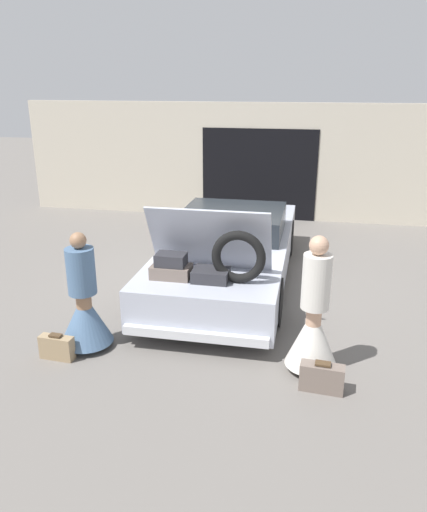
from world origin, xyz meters
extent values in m
plane|color=slate|center=(0.00, 0.00, 0.00)|extent=(40.00, 40.00, 0.00)
cube|color=beige|center=(0.00, 4.27, 1.40)|extent=(12.00, 0.12, 2.80)
cube|color=black|center=(0.00, 4.20, 1.10)|extent=(2.80, 0.02, 2.20)
cube|color=#B2B7C6|center=(0.00, 0.00, 0.48)|extent=(1.96, 5.09, 0.59)
cube|color=#1E2328|center=(0.00, 0.31, 0.97)|extent=(1.73, 1.63, 0.40)
cylinder|color=black|center=(-0.91, 1.58, 0.35)|extent=(0.18, 0.69, 0.69)
cylinder|color=black|center=(0.91, 1.58, 0.35)|extent=(0.18, 0.69, 0.69)
cylinder|color=black|center=(-0.91, -1.53, 0.35)|extent=(0.18, 0.69, 0.69)
cylinder|color=black|center=(0.91, -1.53, 0.35)|extent=(0.18, 0.69, 0.69)
cube|color=silver|center=(0.00, -2.58, 0.28)|extent=(1.86, 0.10, 0.12)
cube|color=#B2B7C6|center=(0.00, -1.65, 1.25)|extent=(1.67, 0.53, 0.96)
cube|color=#75665B|center=(-0.47, -1.95, 0.86)|extent=(0.53, 0.33, 0.17)
cube|color=#2D2D33|center=(0.08, -1.95, 0.85)|extent=(0.48, 0.38, 0.16)
cube|color=#2D2D33|center=(-0.47, -1.95, 1.03)|extent=(0.40, 0.28, 0.17)
torus|color=black|center=(0.44, -1.95, 1.13)|extent=(0.71, 0.12, 0.71)
cylinder|color=#997051|center=(-1.43, -2.63, 0.38)|extent=(0.20, 0.20, 0.75)
cone|color=slate|center=(-1.43, -2.63, 0.41)|extent=(0.68, 0.68, 0.68)
cylinder|color=slate|center=(-1.43, -2.63, 1.05)|extent=(0.36, 0.36, 0.60)
sphere|color=#997051|center=(-1.43, -2.63, 1.45)|extent=(0.20, 0.20, 0.20)
cylinder|color=tan|center=(1.43, -2.62, 0.41)|extent=(0.18, 0.18, 0.82)
cone|color=silver|center=(1.43, -2.62, 0.45)|extent=(0.62, 0.62, 0.73)
cylinder|color=silver|center=(1.43, -2.62, 1.14)|extent=(0.33, 0.33, 0.65)
sphere|color=tan|center=(1.43, -2.62, 1.57)|extent=(0.22, 0.22, 0.22)
cube|color=#9E8460|center=(-1.67, -2.99, 0.15)|extent=(0.44, 0.17, 0.30)
cube|color=#4C3823|center=(-1.67, -2.99, 0.32)|extent=(0.16, 0.09, 0.02)
cube|color=#75665B|center=(1.56, -3.03, 0.16)|extent=(0.50, 0.21, 0.32)
cube|color=#4C3823|center=(1.56, -3.03, 0.34)|extent=(0.18, 0.12, 0.02)
camera|label=1|loc=(1.32, -7.95, 3.29)|focal=35.00mm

